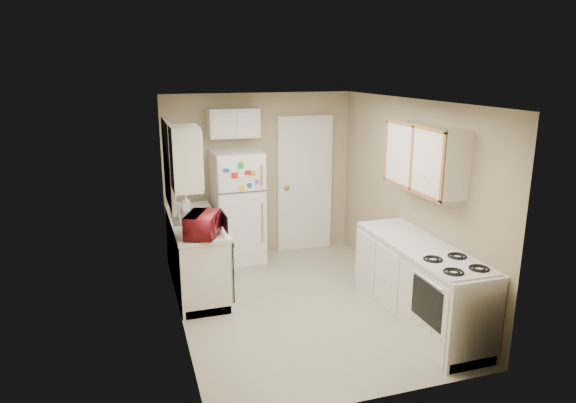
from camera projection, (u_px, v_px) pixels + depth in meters
name	position (u px, v px, depth m)	size (l,w,h in m)	color
floor	(301.00, 304.00, 6.15)	(3.80, 3.80, 0.00)	#BAB69E
ceiling	(302.00, 101.00, 5.53)	(3.80, 3.80, 0.00)	white
wall_left	(176.00, 219.00, 5.43)	(3.80, 3.80, 0.00)	tan
wall_right	(410.00, 199.00, 6.25)	(3.80, 3.80, 0.00)	tan
wall_back	(259.00, 175.00, 7.59)	(2.80, 2.80, 0.00)	tan
wall_front	(379.00, 269.00, 4.09)	(2.80, 2.80, 0.00)	tan
left_counter	(196.00, 254.00, 6.54)	(0.60, 1.80, 0.90)	silver
dishwasher	(228.00, 265.00, 6.06)	(0.03, 0.58, 0.72)	black
sink	(193.00, 220.00, 6.57)	(0.54, 0.74, 0.16)	gray
microwave	(203.00, 224.00, 5.76)	(0.27, 0.48, 0.32)	maroon
soap_bottle	(186.00, 204.00, 6.79)	(0.10, 0.10, 0.22)	silver
window_blinds	(169.00, 164.00, 6.31)	(0.10, 0.98, 1.08)	silver
upper_cabinet_left	(185.00, 158.00, 5.53)	(0.30, 0.45, 0.70)	silver
refrigerator	(238.00, 208.00, 7.29)	(0.67, 0.65, 1.63)	white
cabinet_over_fridge	(234.00, 123.00, 7.13)	(0.70, 0.30, 0.40)	silver
interior_door	(305.00, 185.00, 7.81)	(0.86, 0.06, 2.08)	white
right_counter	(419.00, 284.00, 5.62)	(0.60, 2.00, 0.90)	silver
stove	(451.00, 311.00, 5.07)	(0.56, 0.69, 0.84)	white
upper_cabinet_right	(425.00, 157.00, 5.59)	(0.30, 1.20, 0.70)	silver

